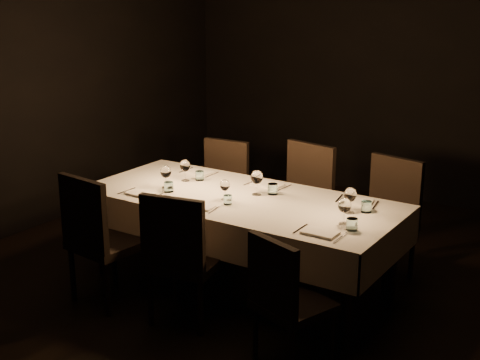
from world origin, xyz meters
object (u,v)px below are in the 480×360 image
Objects in this scene: chair_far_center at (301,198)px; chair_far_right at (386,213)px; chair_near_left at (99,234)px; chair_near_right at (284,295)px; chair_far_left at (221,187)px; dining_table at (240,206)px; chair_near_center at (181,253)px.

chair_far_center is 1.03× the size of chair_far_right.
chair_near_left is at bearing -108.24° from chair_far_center.
chair_near_right is 2.27m from chair_far_left.
chair_far_center is (-0.75, 1.60, 0.07)m from chair_near_right.
chair_near_left reaches higher than dining_table.
chair_near_center is 1.52m from chair_far_center.
chair_far_right reaches higher than dining_table.
chair_near_center reaches higher than dining_table.
chair_far_center reaches higher than chair_near_right.
chair_far_left reaches higher than chair_near_right.
chair_near_left reaches higher than chair_far_right.
chair_near_center is at bearing -69.93° from chair_far_left.
chair_far_right is (1.62, 1.67, -0.01)m from chair_near_left.
chair_far_center is at bearing -106.32° from chair_near_center.
chair_near_right reaches higher than dining_table.
chair_near_left is 1.59m from chair_far_left.
chair_far_left is (0.01, 1.59, -0.03)m from chair_near_left.
chair_far_right is at bearing 43.71° from dining_table.
chair_near_left is at bearing -4.96° from chair_near_center.
chair_near_right is at bearing -54.83° from chair_far_center.
chair_near_right is (0.89, -0.09, -0.05)m from chair_near_center.
chair_near_left reaches higher than chair_near_right.
chair_far_right is at bearing -2.30° from chair_far_left.
chair_near_left reaches higher than chair_far_left.
chair_near_left reaches higher than chair_near_center.
dining_table is 0.76m from chair_near_center.
chair_near_center is 1.68m from chair_far_left.
chair_far_left is at bearing -165.39° from chair_far_right.
chair_near_right is at bearing -78.51° from chair_far_right.
chair_far_center is 0.76m from chair_far_right.
chair_far_center is (0.86, 1.59, 0.00)m from chair_near_left.
chair_near_left is 1.03× the size of chair_near_center.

